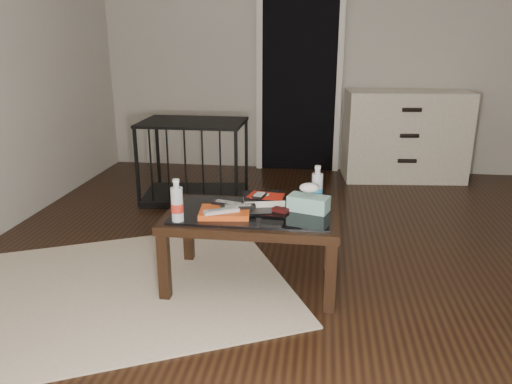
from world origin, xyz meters
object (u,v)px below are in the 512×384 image
tissue_box (309,203)px  textbook (263,199)px  coffee_table (252,221)px  pet_crate (195,174)px  water_bottle_right (317,185)px  dresser (405,136)px  water_bottle_left (177,200)px

tissue_box → textbook: bearing=174.9°
coffee_table → textbook: textbook is taller
pet_crate → tissue_box: size_ratio=4.22×
water_bottle_right → tissue_box: size_ratio=1.03×
dresser → pet_crate: (-1.96, -0.93, -0.22)m
coffee_table → pet_crate: size_ratio=1.03×
textbook → tissue_box: 0.30m
dresser → tissue_box: 2.58m
water_bottle_right → tissue_box: (-0.04, -0.13, -0.07)m
coffee_table → pet_crate: 1.71m
water_bottle_left → tissue_box: bearing=19.9°
dresser → tissue_box: dresser is taller
water_bottle_right → water_bottle_left: bearing=-152.9°
dresser → water_bottle_left: dresser is taller
water_bottle_left → water_bottle_right: size_ratio=1.00×
textbook → dresser: bearing=50.3°
coffee_table → tissue_box: size_ratio=4.35×
coffee_table → dresser: 2.75m
dresser → pet_crate: bearing=-160.2°
pet_crate → water_bottle_left: size_ratio=4.08×
coffee_table → dresser: bearing=63.6°
dresser → textbook: 2.58m
dresser → water_bottle_right: dresser is taller
coffee_table → textbook: (0.05, 0.17, 0.09)m
dresser → tissue_box: bearing=-116.0°
coffee_table → dresser: dresser is taller
dresser → water_bottle_right: 2.45m
coffee_table → dresser: size_ratio=0.80×
pet_crate → textbook: size_ratio=3.88×
pet_crate → water_bottle_right: size_ratio=4.08×
pet_crate → water_bottle_left: pet_crate is taller
pet_crate → water_bottle_left: bearing=-85.8°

